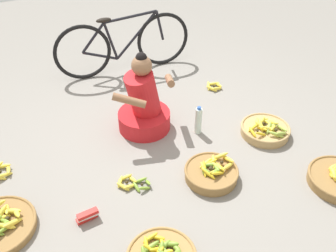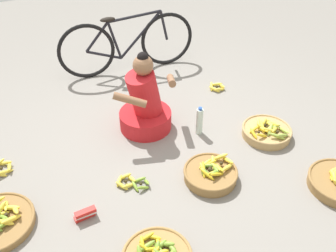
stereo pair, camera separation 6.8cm
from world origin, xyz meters
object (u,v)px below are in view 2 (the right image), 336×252
loose_bananas_near_vendor (131,182)px  water_bottle (199,121)px  bicycle_leaning (128,44)px  banana_basket_mid_right (211,173)px  vendor_woman_front (145,105)px  banana_basket_near_bicycle (267,131)px  loose_bananas_mid_left (1,168)px  packet_carton_stack (85,214)px  loose_bananas_back_center (217,87)px

loose_bananas_near_vendor → water_bottle: water_bottle is taller
bicycle_leaning → banana_basket_mid_right: bicycle_leaning is taller
vendor_woman_front → banana_basket_near_bicycle: bearing=-31.7°
banana_basket_near_bicycle → loose_bananas_mid_left: banana_basket_near_bicycle is taller
loose_bananas_mid_left → loose_bananas_near_vendor: size_ratio=0.81×
vendor_woman_front → bicycle_leaning: 1.23m
water_bottle → bicycle_leaning: bearing=97.2°
vendor_woman_front → banana_basket_near_bicycle: size_ratio=1.71×
banana_basket_mid_right → packet_carton_stack: banana_basket_mid_right is taller
loose_bananas_mid_left → water_bottle: (1.84, -0.25, 0.12)m
bicycle_leaning → loose_bananas_back_center: bicycle_leaning is taller
vendor_woman_front → bicycle_leaning: (0.25, 1.20, 0.09)m
vendor_woman_front → loose_bananas_mid_left: (-1.39, -0.06, -0.24)m
loose_bananas_near_vendor → water_bottle: (0.85, 0.38, 0.12)m
loose_bananas_back_center → loose_bananas_mid_left: bearing=-170.7°
loose_bananas_near_vendor → water_bottle: size_ratio=0.90×
loose_bananas_near_vendor → packet_carton_stack: (-0.43, -0.18, 0.02)m
banana_basket_mid_right → water_bottle: water_bottle is taller
banana_basket_near_bicycle → loose_bananas_mid_left: bearing=166.7°
bicycle_leaning → water_bottle: (0.19, -1.51, -0.21)m
loose_bananas_mid_left → banana_basket_near_bicycle: bearing=-13.3°
bicycle_leaning → loose_bananas_back_center: size_ratio=8.13×
loose_bananas_mid_left → water_bottle: 1.86m
loose_bananas_back_center → water_bottle: (-0.59, -0.64, 0.12)m
banana_basket_mid_right → loose_bananas_back_center: 1.48m
vendor_woman_front → loose_bananas_near_vendor: (-0.41, -0.69, -0.24)m
bicycle_leaning → loose_bananas_back_center: bearing=-47.9°
banana_basket_near_bicycle → packet_carton_stack: size_ratio=2.78×
loose_bananas_near_vendor → packet_carton_stack: bearing=-157.2°
loose_bananas_mid_left → vendor_woman_front: bearing=2.5°
banana_basket_near_bicycle → banana_basket_mid_right: banana_basket_mid_right is taller
banana_basket_near_bicycle → loose_bananas_back_center: banana_basket_near_bicycle is taller
bicycle_leaning → loose_bananas_back_center: (0.78, -0.87, -0.33)m
loose_bananas_mid_left → loose_bananas_near_vendor: (0.98, -0.63, -0.00)m
banana_basket_near_bicycle → bicycle_leaning: bearing=112.8°
loose_bananas_near_vendor → loose_bananas_back_center: bearing=35.4°
loose_bananas_back_center → packet_carton_stack: size_ratio=1.20×
loose_bananas_back_center → water_bottle: bearing=-132.5°
banana_basket_mid_right → loose_bananas_near_vendor: 0.68m
vendor_woman_front → water_bottle: size_ratio=2.73×
banana_basket_mid_right → water_bottle: (0.21, 0.60, 0.08)m
banana_basket_near_bicycle → banana_basket_mid_right: (-0.79, -0.28, 0.00)m
banana_basket_mid_right → loose_bananas_near_vendor: (-0.64, 0.22, -0.04)m
bicycle_leaning → packet_carton_stack: size_ratio=9.79×
banana_basket_near_bicycle → loose_bananas_near_vendor: (-1.43, -0.06, -0.03)m
vendor_woman_front → bicycle_leaning: bearing=78.2°
water_bottle → packet_carton_stack: (-1.29, -0.56, -0.10)m
vendor_woman_front → water_bottle: (0.44, -0.31, -0.12)m
bicycle_leaning → loose_bananas_near_vendor: size_ratio=6.26×
bicycle_leaning → loose_bananas_mid_left: bearing=-142.5°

